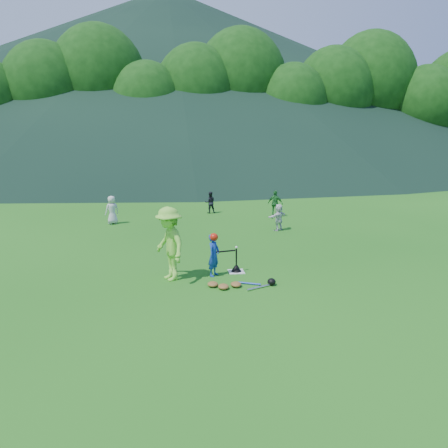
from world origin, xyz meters
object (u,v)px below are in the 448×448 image
at_px(home_plate, 236,272).
at_px(batter_child, 214,255).
at_px(adult_coach, 169,244).
at_px(equipment_pile, 236,284).
at_px(fielder_c, 275,203).
at_px(fielder_d, 279,217).
at_px(fielder_b, 210,202).
at_px(fielder_a, 112,210).
at_px(batting_tee, 236,268).

xyz_separation_m(home_plate, batter_child, (-0.68, -0.23, 0.59)).
xyz_separation_m(adult_coach, equipment_pile, (1.70, -0.84, -0.94)).
height_order(fielder_c, fielder_d, fielder_c).
height_order(adult_coach, equipment_pile, adult_coach).
xyz_separation_m(adult_coach, fielder_b, (2.21, 9.86, -0.47)).
xyz_separation_m(batter_child, fielder_b, (0.98, 9.71, -0.06)).
bearing_deg(home_plate, fielder_b, 88.21).
height_order(home_plate, fielder_b, fielder_b).
height_order(home_plate, batter_child, batter_child).
height_order(fielder_a, batting_tee, fielder_a).
bearing_deg(batter_child, fielder_b, 28.97).
bearing_deg(batter_child, fielder_d, 3.03).
bearing_deg(fielder_d, batting_tee, 27.73).
bearing_deg(equipment_pile, home_plate, 80.13).
bearing_deg(fielder_b, equipment_pile, 84.36).
bearing_deg(fielder_c, fielder_a, 38.86).
bearing_deg(batting_tee, fielder_c, 68.04).
distance_m(fielder_b, batting_tee, 9.49).
relative_size(home_plate, fielder_d, 0.41).
bearing_deg(adult_coach, equipment_pile, 39.53).
height_order(fielder_b, fielder_d, fielder_d).
bearing_deg(adult_coach, batter_child, 72.86).
bearing_deg(home_plate, fielder_a, 119.70).
height_order(batter_child, fielder_b, batter_child).
height_order(home_plate, equipment_pile, equipment_pile).
relative_size(home_plate, fielder_c, 0.36).
height_order(home_plate, batting_tee, batting_tee).
xyz_separation_m(home_plate, fielder_c, (3.30, 8.19, 0.61)).
height_order(fielder_a, fielder_c, same).
xyz_separation_m(fielder_a, fielder_b, (4.56, 2.01, -0.09)).
bearing_deg(fielder_c, adult_coach, 92.11).
xyz_separation_m(batter_child, adult_coach, (-1.23, -0.15, 0.41)).
xyz_separation_m(fielder_b, equipment_pile, (-0.51, -10.70, -0.47)).
xyz_separation_m(home_plate, fielder_b, (0.30, 9.48, 0.53)).
distance_m(home_plate, fielder_a, 8.62).
bearing_deg(batting_tee, fielder_b, 88.21).
bearing_deg(home_plate, batter_child, -161.31).
relative_size(fielder_c, fielder_d, 1.13).
distance_m(adult_coach, equipment_pile, 2.12).
xyz_separation_m(batting_tee, equipment_pile, (-0.21, -1.22, -0.06)).
distance_m(fielder_b, equipment_pile, 10.72).
bearing_deg(equipment_pile, fielder_d, 65.87).
height_order(batter_child, batting_tee, batter_child).
xyz_separation_m(batter_child, fielder_d, (3.32, 5.39, -0.05)).
relative_size(adult_coach, fielder_c, 1.62).
bearing_deg(adult_coach, fielder_b, 143.29).
bearing_deg(equipment_pile, fielder_a, 114.97).
bearing_deg(batting_tee, fielder_d, 62.84).
bearing_deg(home_plate, batting_tee, 0.00).
relative_size(fielder_a, equipment_pile, 0.69).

